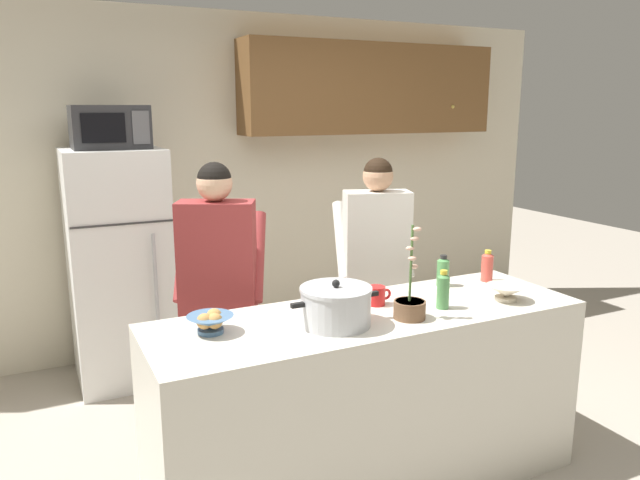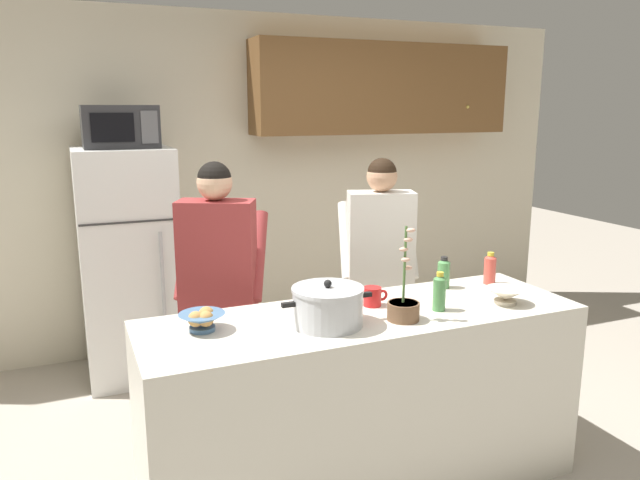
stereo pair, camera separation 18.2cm
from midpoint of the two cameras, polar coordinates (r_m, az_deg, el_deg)
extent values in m
cube|color=beige|center=(4.98, -6.79, 5.43)|extent=(6.00, 0.12, 2.60)
cube|color=brown|center=(5.20, 6.92, 13.79)|extent=(2.21, 0.34, 0.72)
sphere|color=gold|center=(5.45, 14.52, 11.91)|extent=(0.03, 0.03, 0.03)
cube|color=silver|center=(3.15, 5.72, -14.74)|extent=(2.15, 0.68, 0.92)
cube|color=white|center=(4.46, -16.23, -2.19)|extent=(0.64, 0.64, 1.62)
cube|color=#333333|center=(4.07, -15.98, 1.60)|extent=(0.63, 0.01, 0.01)
cylinder|color=#B2B2B7|center=(4.17, -13.18, -4.18)|extent=(0.02, 0.02, 0.73)
cube|color=#2D2D30|center=(4.31, -16.96, 10.06)|extent=(0.48, 0.36, 0.28)
cube|color=black|center=(4.12, -17.52, 9.94)|extent=(0.26, 0.01, 0.18)
cube|color=#59595B|center=(4.15, -14.35, 10.14)|extent=(0.11, 0.01, 0.21)
cylinder|color=black|center=(3.58, -6.52, -12.54)|extent=(0.11, 0.11, 0.78)
cylinder|color=black|center=(3.61, -8.81, -12.42)|extent=(0.11, 0.11, 0.78)
cube|color=#993333|center=(3.36, -8.01, -1.57)|extent=(0.45, 0.36, 0.62)
sphere|color=#D8A884|center=(3.29, -8.23, 5.28)|extent=(0.19, 0.19, 0.19)
sphere|color=black|center=(3.28, -8.24, 5.69)|extent=(0.18, 0.18, 0.18)
cylinder|color=#993333|center=(3.45, -4.30, -1.47)|extent=(0.23, 0.37, 0.48)
cylinder|color=#993333|center=(3.52, -10.88, -1.36)|extent=(0.23, 0.37, 0.48)
cylinder|color=#726656|center=(4.03, 7.76, -9.75)|extent=(0.11, 0.11, 0.77)
cylinder|color=#726656|center=(4.00, 5.75, -9.84)|extent=(0.11, 0.11, 0.77)
cube|color=white|center=(3.81, 7.02, -0.10)|extent=(0.45, 0.32, 0.61)
sphere|color=tan|center=(3.74, 7.18, 5.88)|extent=(0.19, 0.19, 0.19)
sphere|color=black|center=(3.74, 7.19, 6.24)|extent=(0.18, 0.18, 0.18)
cylinder|color=white|center=(3.97, 9.54, 0.03)|extent=(0.19, 0.37, 0.47)
cylinder|color=white|center=(3.89, 3.77, -0.05)|extent=(0.19, 0.37, 0.47)
cylinder|color=silver|center=(2.78, 2.60, -6.36)|extent=(0.32, 0.32, 0.16)
cylinder|color=silver|center=(2.76, 2.62, -4.61)|extent=(0.33, 0.33, 0.02)
sphere|color=black|center=(2.75, 2.63, -4.09)|extent=(0.04, 0.04, 0.04)
cube|color=black|center=(2.70, -1.04, -6.05)|extent=(0.06, 0.02, 0.02)
cube|color=black|center=(2.85, 6.06, -5.09)|extent=(0.06, 0.02, 0.02)
cylinder|color=red|center=(3.07, 6.59, -5.26)|extent=(0.09, 0.09, 0.10)
torus|color=red|center=(3.10, 7.51, -5.13)|extent=(0.06, 0.01, 0.06)
cylinder|color=#4C7299|center=(2.77, -9.03, -8.15)|extent=(0.11, 0.11, 0.02)
cone|color=#4C7299|center=(2.76, -9.06, -7.37)|extent=(0.21, 0.21, 0.06)
sphere|color=tan|center=(2.73, -9.60, -7.28)|extent=(0.07, 0.07, 0.07)
sphere|color=tan|center=(2.78, -8.68, -6.85)|extent=(0.07, 0.07, 0.07)
sphere|color=tan|center=(2.72, -8.68, -7.29)|extent=(0.07, 0.07, 0.07)
cylinder|color=beige|center=(3.26, 18.38, -5.48)|extent=(0.11, 0.11, 0.02)
cone|color=beige|center=(3.25, 18.43, -4.81)|extent=(0.20, 0.20, 0.06)
cylinder|color=#D84C3F|center=(3.57, 16.93, -2.78)|extent=(0.07, 0.07, 0.15)
cone|color=#D84C3F|center=(3.55, 17.02, -1.45)|extent=(0.07, 0.07, 0.02)
cylinder|color=gold|center=(3.55, 17.03, -1.27)|extent=(0.04, 0.04, 0.02)
cylinder|color=#4C8C4C|center=(3.05, 12.72, -5.01)|extent=(0.06, 0.06, 0.16)
cone|color=#4C8C4C|center=(3.02, 12.80, -3.36)|extent=(0.06, 0.06, 0.02)
cylinder|color=gold|center=(3.02, 12.81, -3.13)|extent=(0.03, 0.03, 0.02)
cylinder|color=#4C8C4C|center=(3.43, 12.92, -3.21)|extent=(0.07, 0.07, 0.14)
cone|color=#4C8C4C|center=(3.41, 12.98, -1.87)|extent=(0.07, 0.07, 0.02)
cylinder|color=#262626|center=(3.41, 12.99, -1.70)|extent=(0.04, 0.04, 0.02)
cylinder|color=brown|center=(2.90, 9.55, -6.56)|extent=(0.15, 0.15, 0.09)
cylinder|color=#38281E|center=(2.89, 9.58, -5.84)|extent=(0.14, 0.14, 0.01)
cylinder|color=#4C7238|center=(2.83, 9.71, -2.29)|extent=(0.01, 0.02, 0.36)
ellipsoid|color=#D8A58C|center=(2.85, 9.99, -2.59)|extent=(0.04, 0.03, 0.02)
ellipsoid|color=#D8A58C|center=(2.82, 9.82, -1.82)|extent=(0.04, 0.03, 0.02)
ellipsoid|color=#D8A58C|center=(2.82, 9.63, -0.87)|extent=(0.04, 0.03, 0.02)
ellipsoid|color=#D8A58C|center=(2.81, 10.06, 0.02)|extent=(0.04, 0.03, 0.02)
ellipsoid|color=#D8A58C|center=(2.79, 10.30, 0.90)|extent=(0.04, 0.03, 0.02)
camera|label=1|loc=(0.09, -88.46, 0.34)|focal=34.40mm
camera|label=2|loc=(0.09, 91.54, -0.34)|focal=34.40mm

